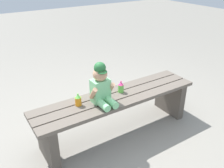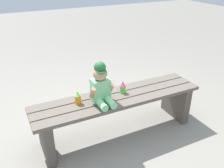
{
  "view_description": "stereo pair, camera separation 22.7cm",
  "coord_description": "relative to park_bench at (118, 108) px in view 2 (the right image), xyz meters",
  "views": [
    {
      "loc": [
        -1.19,
        -1.76,
        1.66
      ],
      "look_at": [
        -0.1,
        -0.05,
        0.64
      ],
      "focal_mm": 38.63,
      "sensor_mm": 36.0,
      "label": 1
    },
    {
      "loc": [
        -1.0,
        -1.87,
        1.66
      ],
      "look_at": [
        -0.1,
        -0.05,
        0.64
      ],
      "focal_mm": 38.63,
      "sensor_mm": 36.0,
      "label": 2
    }
  ],
  "objects": [
    {
      "name": "ground_plane",
      "position": [
        0.0,
        0.0,
        -0.32
      ],
      "size": [
        16.0,
        16.0,
        0.0
      ],
      "primitive_type": "plane",
      "color": "gray"
    },
    {
      "name": "park_bench",
      "position": [
        0.0,
        0.0,
        0.0
      ],
      "size": [
        1.77,
        0.41,
        0.46
      ],
      "color": "#60564C",
      "rests_on": "ground_plane"
    },
    {
      "name": "child_figure",
      "position": [
        -0.2,
        -0.02,
        0.32
      ],
      "size": [
        0.23,
        0.27,
        0.4
      ],
      "color": "#7FCC8C",
      "rests_on": "park_bench"
    },
    {
      "name": "sippy_cup_left",
      "position": [
        -0.41,
        0.05,
        0.2
      ],
      "size": [
        0.06,
        0.06,
        0.12
      ],
      "color": "orange",
      "rests_on": "park_bench"
    },
    {
      "name": "sippy_cup_right",
      "position": [
        0.07,
        0.05,
        0.2
      ],
      "size": [
        0.06,
        0.06,
        0.12
      ],
      "color": "#66CC4C",
      "rests_on": "park_bench"
    }
  ]
}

